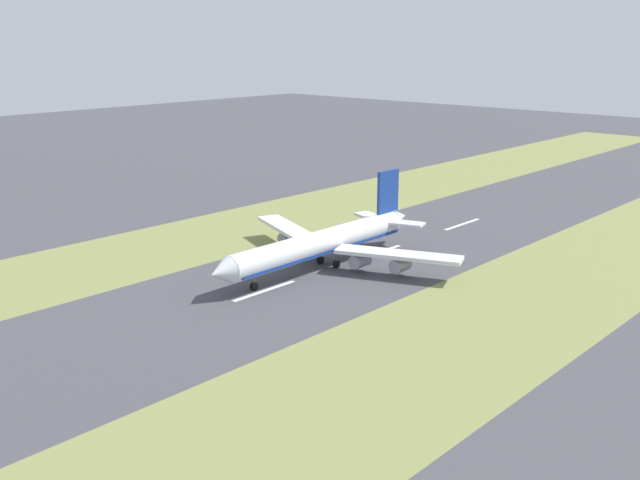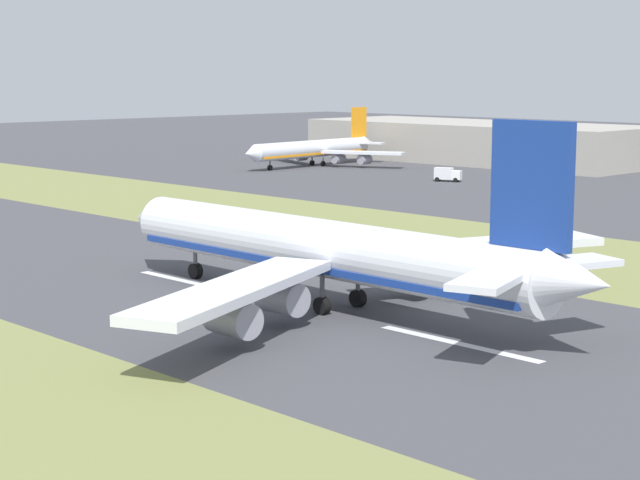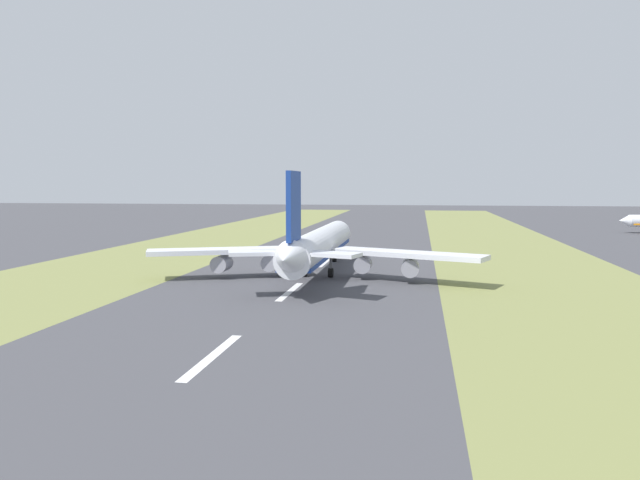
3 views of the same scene
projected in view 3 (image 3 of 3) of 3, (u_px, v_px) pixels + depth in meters
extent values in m
plane|color=#424247|center=(313.00, 272.00, 128.65)|extent=(800.00, 800.00, 0.00)
cube|color=olive|center=(110.00, 267.00, 135.72)|extent=(40.00, 600.00, 0.01)
cube|color=olive|center=(540.00, 277.00, 121.58)|extent=(40.00, 600.00, 0.01)
cube|color=silver|center=(213.00, 356.00, 66.12)|extent=(1.20, 18.00, 0.01)
cube|color=silver|center=(290.00, 292.00, 105.45)|extent=(1.20, 18.00, 0.01)
cube|color=silver|center=(325.00, 262.00, 144.79)|extent=(1.20, 18.00, 0.01)
cylinder|color=silver|center=(320.00, 244.00, 124.25)|extent=(6.09, 56.01, 6.00)
cone|color=silver|center=(340.00, 232.00, 154.23)|extent=(5.89, 5.01, 5.88)
cone|color=silver|center=(287.00, 258.00, 93.70)|extent=(5.11, 6.01, 5.10)
cube|color=navy|center=(320.00, 252.00, 124.40)|extent=(5.79, 53.77, 0.70)
cube|color=silver|center=(224.00, 251.00, 120.01)|extent=(29.14, 16.39, 0.90)
cube|color=silver|center=(408.00, 254.00, 114.46)|extent=(29.13, 16.47, 0.90)
cylinder|color=#93939E|center=(271.00, 262.00, 122.05)|extent=(3.21, 4.81, 3.20)
cylinder|color=#93939E|center=(222.00, 264.00, 120.04)|extent=(3.21, 4.81, 3.20)
cylinder|color=#93939E|center=(363.00, 264.00, 119.19)|extent=(3.21, 4.81, 3.20)
cylinder|color=#93939E|center=(410.00, 268.00, 114.32)|extent=(3.21, 4.81, 3.20)
cube|color=navy|center=(294.00, 206.00, 97.91)|extent=(0.81, 8.00, 11.00)
cube|color=silver|center=(260.00, 253.00, 99.47)|extent=(10.87, 7.26, 0.60)
cube|color=silver|center=(328.00, 254.00, 97.72)|extent=(10.87, 7.29, 0.60)
cylinder|color=#59595E|center=(335.00, 251.00, 145.51)|extent=(0.50, 0.50, 3.20)
cylinder|color=black|center=(334.00, 258.00, 145.65)|extent=(0.90, 1.80, 1.80)
cylinder|color=#59595E|center=(304.00, 264.00, 122.05)|extent=(0.50, 0.50, 3.20)
cylinder|color=black|center=(304.00, 272.00, 122.19)|extent=(0.90, 1.80, 1.80)
cylinder|color=#59595E|center=(331.00, 265.00, 121.22)|extent=(0.50, 0.50, 3.20)
cylinder|color=black|center=(331.00, 273.00, 121.37)|extent=(0.90, 1.80, 1.80)
cone|color=silver|center=(624.00, 221.00, 228.67)|extent=(3.99, 4.59, 4.33)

